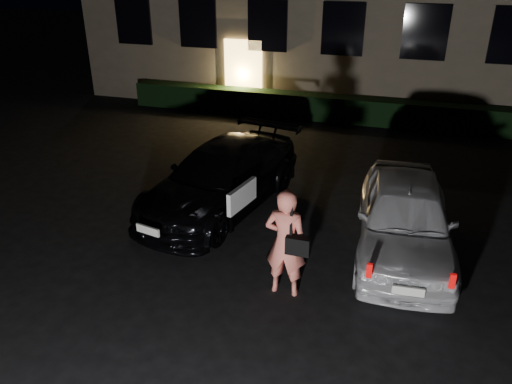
% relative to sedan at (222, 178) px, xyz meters
% --- Properties ---
extents(ground, '(80.00, 80.00, 0.00)m').
position_rel_sedan_xyz_m(ground, '(1.41, -3.22, -0.71)').
color(ground, black).
rests_on(ground, ground).
extents(hedge, '(15.00, 0.70, 0.85)m').
position_rel_sedan_xyz_m(hedge, '(1.41, 7.28, -0.28)').
color(hedge, black).
rests_on(hedge, ground).
extents(sedan, '(2.93, 5.18, 1.42)m').
position_rel_sedan_xyz_m(sedan, '(0.00, 0.00, 0.00)').
color(sedan, black).
rests_on(sedan, ground).
extents(hatch, '(2.06, 4.44, 1.47)m').
position_rel_sedan_xyz_m(hatch, '(4.00, -0.75, 0.03)').
color(hatch, silver).
rests_on(hatch, ground).
extents(man, '(0.79, 0.46, 1.93)m').
position_rel_sedan_xyz_m(man, '(2.17, -2.70, 0.26)').
color(man, '#EF7564').
rests_on(man, ground).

